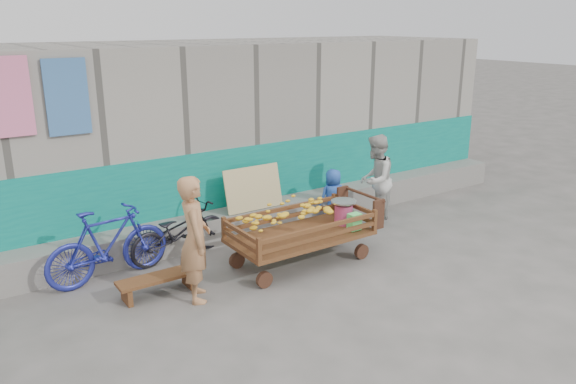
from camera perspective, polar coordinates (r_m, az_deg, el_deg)
ground at (r=7.38m, az=3.48°, el=-10.09°), size 80.00×80.00×0.00m
building_wall at (r=10.26m, az=-10.32°, el=6.10°), size 12.00×3.50×3.00m
banana_cart at (r=7.92m, az=1.08°, el=-3.09°), size 2.21×1.01×0.94m
bench at (r=7.41m, az=-13.07°, el=-8.79°), size 1.03×0.31×0.26m
vendor_man at (r=6.98m, az=-9.44°, el=-4.72°), size 0.56×0.68×1.60m
woman at (r=9.63m, az=8.86°, el=1.24°), size 0.95×0.90×1.55m
child at (r=9.50m, az=4.58°, el=-0.58°), size 0.54×0.40×0.99m
bicycle_dark at (r=8.36m, az=-11.02°, el=-3.94°), size 1.65×0.79×0.83m
bicycle_blue at (r=7.86m, az=-17.82°, el=-5.08°), size 1.74×0.66×1.02m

